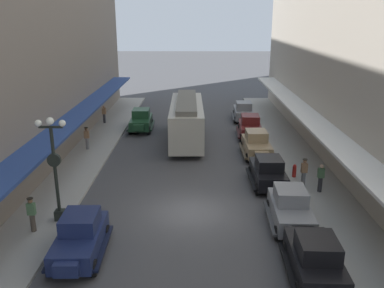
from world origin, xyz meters
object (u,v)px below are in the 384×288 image
object	(u,v)px
fire_hydrant	(294,171)
parked_car_0	(315,257)
parked_car_5	(141,120)
pedestrian_3	(87,138)
parked_car_2	(250,126)
pedestrian_1	(304,172)
parked_car_7	(80,236)
parked_car_1	(291,208)
pedestrian_2	(321,178)
lamp_post_with_clock	(55,165)
pedestrian_0	(32,214)
parked_car_4	(243,111)
streetcar	(187,119)
pedestrian_4	(104,114)
parked_car_3	(257,144)
parked_car_6	(268,171)

from	to	relation	value
fire_hydrant	parked_car_0	bearing A→B (deg)	-98.80
parked_car_5	pedestrian_3	world-z (taller)	parked_car_5
parked_car_2	pedestrian_1	distance (m)	10.76
pedestrian_1	parked_car_7	bearing A→B (deg)	-147.10
parked_car_1	pedestrian_3	distance (m)	16.98
parked_car_0	pedestrian_2	size ratio (longest dim) A/B	2.63
parked_car_0	lamp_post_with_clock	xyz separation A→B (m)	(-11.19, 4.39, 2.04)
pedestrian_0	parked_car_5	bearing A→B (deg)	81.61
pedestrian_2	parked_car_4	bearing A→B (deg)	98.11
streetcar	pedestrian_4	world-z (taller)	streetcar
parked_car_3	pedestrian_2	distance (m)	7.09
streetcar	pedestrian_0	xyz separation A→B (m)	(-6.79, -14.69, -0.89)
parked_car_0	pedestrian_1	size ratio (longest dim) A/B	2.58
parked_car_1	lamp_post_with_clock	xyz separation A→B (m)	(-11.19, 0.20, 2.04)
parked_car_4	pedestrian_1	distance (m)	16.46
parked_car_1	parked_car_7	xyz separation A→B (m)	(-9.37, -2.72, 0.00)
parked_car_0	parked_car_2	size ratio (longest dim) A/B	1.00
parked_car_4	pedestrian_3	distance (m)	15.88
parked_car_4	pedestrian_3	bearing A→B (deg)	-143.13
parked_car_5	fire_hydrant	bearing A→B (deg)	-46.04
parked_car_0	streetcar	world-z (taller)	streetcar
pedestrian_1	pedestrian_3	world-z (taller)	same
parked_car_2	parked_car_5	world-z (taller)	same
lamp_post_with_clock	pedestrian_4	xyz separation A→B (m)	(-1.85, 18.91, -2.00)
parked_car_6	pedestrian_2	size ratio (longest dim) A/B	2.61
pedestrian_4	parked_car_1	bearing A→B (deg)	-55.69
pedestrian_1	pedestrian_4	xyz separation A→B (m)	(-14.80, 14.64, -0.02)
parked_car_5	pedestrian_1	bearing A→B (deg)	-48.92
parked_car_6	pedestrian_0	bearing A→B (deg)	-153.91
lamp_post_with_clock	pedestrian_0	world-z (taller)	lamp_post_with_clock
parked_car_2	parked_car_4	bearing A→B (deg)	89.20
pedestrian_1	pedestrian_4	world-z (taller)	pedestrian_1
pedestrian_3	parked_car_5	bearing A→B (deg)	61.10
parked_car_1	pedestrian_0	size ratio (longest dim) A/B	2.58
streetcar	pedestrian_4	distance (m)	9.49
parked_car_2	parked_car_5	distance (m)	9.60
parked_car_3	pedestrian_3	xyz separation A→B (m)	(-12.47, 1.07, 0.07)
parked_car_7	pedestrian_3	bearing A→B (deg)	103.19
pedestrian_2	parked_car_6	bearing A→B (deg)	157.30
parked_car_3	parked_car_6	distance (m)	5.41
streetcar	pedestrian_1	xyz separation A→B (m)	(7.03, -9.28, -0.89)
parked_car_1	parked_car_5	distance (m)	19.63
parked_car_0	parked_car_1	bearing A→B (deg)	89.97
parked_car_0	pedestrian_4	world-z (taller)	parked_car_0
parked_car_6	parked_car_2	bearing A→B (deg)	88.67
parked_car_1	parked_car_2	bearing A→B (deg)	90.12
pedestrian_1	parked_car_3	bearing A→B (deg)	108.57
fire_hydrant	pedestrian_2	bearing A→B (deg)	-67.15
streetcar	parked_car_3	bearing A→B (deg)	-34.57
parked_car_3	parked_car_7	distance (m)	15.89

